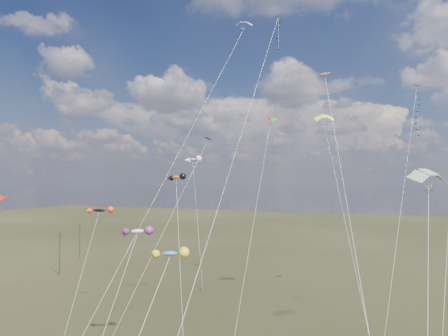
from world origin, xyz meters
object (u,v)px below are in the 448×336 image
at_px(diamond_black_high, 416,119).
at_px(utility_pole_near, 60,253).
at_px(utility_pole_far, 80,240).
at_px(novelty_black_orange, 99,211).
at_px(parafoil_yellow, 324,117).

bearing_deg(diamond_black_high, utility_pole_near, 178.74).
distance_m(utility_pole_near, utility_pole_far, 16.12).
xyz_separation_m(utility_pole_near, novelty_black_orange, (21.23, -14.72, 9.39)).
relative_size(parafoil_yellow, novelty_black_orange, 1.90).
bearing_deg(utility_pole_near, utility_pole_far, 119.74).
xyz_separation_m(parafoil_yellow, novelty_black_orange, (-27.77, -10.83, -12.37)).
height_order(utility_pole_near, novelty_black_orange, novelty_black_orange).
bearing_deg(parafoil_yellow, diamond_black_high, 13.14).
xyz_separation_m(utility_pole_far, diamond_black_high, (68.03, -15.32, 21.17)).
relative_size(utility_pole_far, diamond_black_high, 0.27).
distance_m(parafoil_yellow, novelty_black_orange, 32.27).
relative_size(diamond_black_high, parafoil_yellow, 1.13).
relative_size(utility_pole_near, parafoil_yellow, 0.30).
xyz_separation_m(utility_pole_near, diamond_black_high, (60.03, -1.32, 21.17)).
distance_m(diamond_black_high, parafoil_yellow, 11.34).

